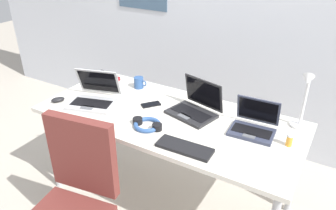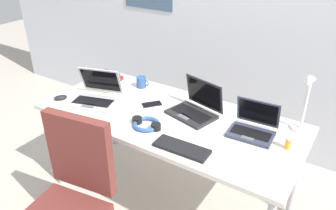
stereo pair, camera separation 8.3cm
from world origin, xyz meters
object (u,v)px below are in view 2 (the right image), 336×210
Objects in this scene: laptop_front_left at (95,96)px; computer_mouse at (61,97)px; laptop_mid_desk at (195,108)px; coffee_mug at (141,82)px; cell_phone at (152,104)px; laptop_front_right at (253,127)px; headphones at (146,124)px; book_stack at (109,77)px; pill_bottle at (289,143)px; external_keyboard at (182,148)px; desk_lamp at (305,104)px.

laptop_front_left is 4.11× the size of computer_mouse.
coffee_mug is at bearing 165.36° from laptop_mid_desk.
cell_phone is at bearing 59.77° from computer_mouse.
laptop_front_right is (1.12, 0.21, -0.00)m from laptop_front_left.
headphones is 0.60m from coffee_mug.
computer_mouse reaches higher than cell_phone.
pill_bottle is at bearing -6.49° from book_stack.
pill_bottle reaches higher than book_stack.
laptop_mid_desk is 0.65m from pill_bottle.
external_keyboard is 0.58m from cell_phone.
book_stack is at bearing 149.04° from headphones.
laptop_front_left is at bearing -172.97° from pill_bottle.
laptop_front_right is at bearing 40.91° from cell_phone.
laptop_mid_desk is at bearing -166.38° from desk_lamp.
external_keyboard is 2.92× the size of coffee_mug.
cell_phone is at bearing 140.59° from external_keyboard.
pill_bottle is at bearing 44.13° from computer_mouse.
pill_bottle reaches higher than external_keyboard.
desk_lamp reaches higher than pill_bottle.
cell_phone is 0.32m from coffee_mug.
book_stack is (-0.18, 0.34, -0.02)m from laptop_front_left.
pill_bottle is (0.51, 0.34, 0.03)m from external_keyboard.
desk_lamp is 1.69m from computer_mouse.
external_keyboard is 1.54× the size of headphones.
laptop_front_left is 1.74× the size of book_stack.
laptop_mid_desk is 0.33m from cell_phone.
laptop_front_right is 0.67m from headphones.
laptop_front_left is 3.50× the size of coffee_mug.
desk_lamp is 1.42× the size of laptop_front_right.
laptop_mid_desk is 1.11× the size of external_keyboard.
coffee_mug is (-0.24, 0.20, 0.04)m from cell_phone.
laptop_front_right is 2.50× the size of coffee_mug.
laptop_front_left is 1.85× the size of headphones.
desk_lamp is 3.54× the size of coffee_mug.
laptop_front_left is at bearing -161.88° from laptop_mid_desk.
book_stack is (-1.53, 0.17, -0.01)m from pill_bottle.
desk_lamp is 1.87× the size of headphones.
laptop_mid_desk is 1.71× the size of headphones.
cell_phone is (-0.33, -0.05, -0.04)m from laptop_mid_desk.
desk_lamp reaches higher than computer_mouse.
laptop_front_left is (-0.70, -0.23, -0.00)m from laptop_mid_desk.
laptop_front_left is 0.52m from headphones.
coffee_mug is (-0.57, 0.15, -0.00)m from laptop_mid_desk.
book_stack is (-1.30, 0.13, -0.01)m from laptop_front_right.
pill_bottle reaches higher than computer_mouse.
cell_phone is at bearing -39.48° from coffee_mug.
book_stack is 2.01× the size of coffee_mug.
book_stack is (-1.02, 0.52, 0.02)m from external_keyboard.
laptop_front_right reaches higher than computer_mouse.
desk_lamp is at bearing 1.81° from book_stack.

